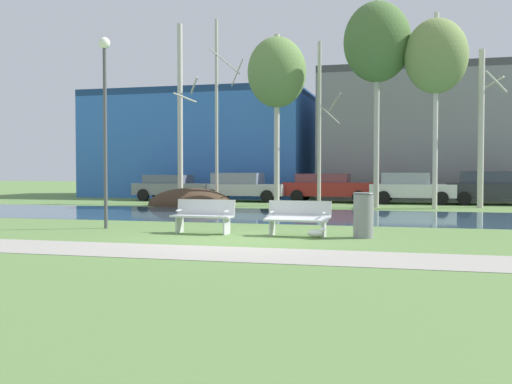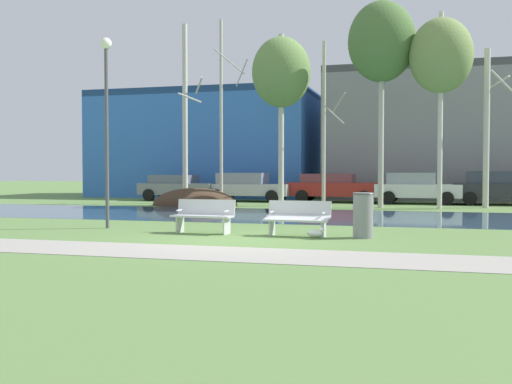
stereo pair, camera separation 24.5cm
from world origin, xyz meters
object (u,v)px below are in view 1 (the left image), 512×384
object	(u,v)px
trash_bin	(363,214)
parked_sedan_second_silver	(242,186)
bench_left	(203,215)
parked_van_nearest_grey	(173,187)
bench_right	(298,217)
streetlamp	(105,101)
parked_wagon_fourth_white	(411,187)
seagull	(316,233)
parked_hatch_third_red	(329,187)
parked_suv_fifth_dark	(495,187)

from	to	relation	value
trash_bin	parked_sedan_second_silver	world-z (taller)	parked_sedan_second_silver
bench_left	parked_sedan_second_silver	size ratio (longest dim) A/B	0.36
trash_bin	parked_van_nearest_grey	xyz separation A→B (m)	(-11.50, 15.72, 0.18)
bench_left	bench_right	size ratio (longest dim) A/B	1.00
streetlamp	parked_van_nearest_grey	xyz separation A→B (m)	(-4.32, 15.17, -2.81)
parked_van_nearest_grey	parked_wagon_fourth_white	world-z (taller)	parked_wagon_fourth_white
trash_bin	seagull	distance (m)	1.23
seagull	parked_hatch_third_red	size ratio (longest dim) A/B	0.09
trash_bin	parked_hatch_third_red	distance (m)	16.59
bench_right	parked_suv_fifth_dark	distance (m)	17.28
parked_wagon_fourth_white	parked_suv_fifth_dark	distance (m)	3.87
trash_bin	parked_suv_fifth_dark	world-z (taller)	parked_suv_fifth_dark
parked_hatch_third_red	parked_suv_fifth_dark	xyz separation A→B (m)	(8.00, -0.32, 0.05)
parked_van_nearest_grey	parked_suv_fifth_dark	distance (m)	16.42
bench_left	trash_bin	world-z (taller)	trash_bin
bench_left	parked_wagon_fourth_white	xyz separation A→B (m)	(5.13, 15.91, 0.33)
parked_suv_fifth_dark	bench_left	bearing A→B (deg)	-119.33
bench_left	trash_bin	size ratio (longest dim) A/B	1.49
bench_left	parked_van_nearest_grey	xyz separation A→B (m)	(-7.42, 15.75, 0.28)
trash_bin	parked_hatch_third_red	size ratio (longest dim) A/B	0.23
bench_left	bench_right	world-z (taller)	same
parked_sedan_second_silver	parked_wagon_fourth_white	bearing A→B (deg)	0.17
bench_right	parked_hatch_third_red	size ratio (longest dim) A/B	0.34
streetlamp	parked_van_nearest_grey	world-z (taller)	streetlamp
trash_bin	streetlamp	xyz separation A→B (m)	(-7.18, 0.56, 3.00)
seagull	trash_bin	bearing A→B (deg)	19.27
trash_bin	bench_right	bearing A→B (deg)	-179.04
parked_van_nearest_grey	parked_hatch_third_red	xyz separation A→B (m)	(8.42, 0.57, 0.04)
bench_left	trash_bin	bearing A→B (deg)	0.38
parked_sedan_second_silver	parked_hatch_third_red	size ratio (longest dim) A/B	0.95
streetlamp	seagull	bearing A→B (deg)	-8.74
parked_van_nearest_grey	parked_suv_fifth_dark	xyz separation A→B (m)	(16.42, 0.25, 0.09)
seagull	parked_hatch_third_red	world-z (taller)	parked_hatch_third_red
bench_right	parked_hatch_third_red	world-z (taller)	parked_hatch_third_red
bench_right	streetlamp	xyz separation A→B (m)	(-5.59, 0.58, 3.09)
bench_left	trash_bin	distance (m)	4.08
streetlamp	parked_wagon_fourth_white	world-z (taller)	streetlamp
parked_van_nearest_grey	parked_wagon_fourth_white	distance (m)	12.55
parked_sedan_second_silver	parked_van_nearest_grey	bearing A→B (deg)	-178.05
parked_wagon_fourth_white	bench_left	bearing A→B (deg)	-107.86
parked_sedan_second_silver	parked_suv_fifth_dark	size ratio (longest dim) A/B	0.99
parked_van_nearest_grey	parked_wagon_fourth_white	size ratio (longest dim) A/B	1.03
parked_wagon_fourth_white	trash_bin	bearing A→B (deg)	-93.77
bench_right	trash_bin	bearing A→B (deg)	0.96
bench_right	trash_bin	size ratio (longest dim) A/B	1.49
trash_bin	parked_wagon_fourth_white	size ratio (longest dim) A/B	0.26
parked_sedan_second_silver	parked_wagon_fourth_white	distance (m)	8.65
bench_left	parked_hatch_third_red	xyz separation A→B (m)	(1.00, 16.32, 0.31)
parked_hatch_third_red	parked_wagon_fourth_white	size ratio (longest dim) A/B	1.16
seagull	parked_sedan_second_silver	bearing A→B (deg)	111.85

